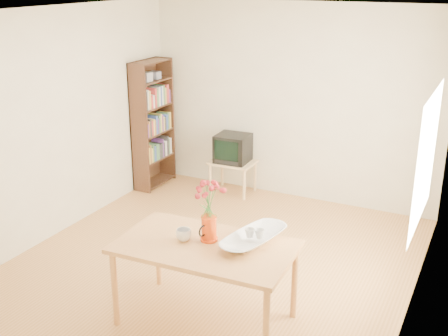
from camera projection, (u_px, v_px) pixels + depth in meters
The scene contains 11 objects.
room at pixel (213, 148), 5.50m from camera, with size 4.50×4.50×4.50m.
table at pixel (205, 253), 4.79m from camera, with size 1.55×0.93×0.75m.
tv_stand at pixel (233, 166), 7.77m from camera, with size 0.60×0.45×0.46m.
bookshelf at pixel (153, 129), 7.92m from camera, with size 0.28×0.70×1.80m.
pitcher at pixel (209, 229), 4.82m from camera, with size 0.15×0.23×0.23m.
flowers at pixel (209, 197), 4.71m from camera, with size 0.26×0.26×0.37m, color #B92B36, non-canonical shape.
mug at pixel (184, 235), 4.83m from camera, with size 0.13×0.13×0.10m, color white.
bowl at pixel (254, 218), 4.74m from camera, with size 0.48×0.48×0.45m, color white.
teacup_a at pixel (250, 222), 4.77m from camera, with size 0.07×0.07×0.07m, color white.
teacup_b at pixel (260, 223), 4.75m from camera, with size 0.07×0.07×0.07m, color white.
television at pixel (233, 148), 7.70m from camera, with size 0.46×0.43×0.38m.
Camera 1 is at (2.48, -4.65, 2.96)m, focal length 45.00 mm.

